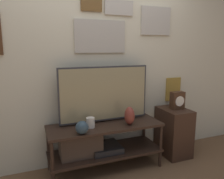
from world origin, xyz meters
name	(u,v)px	position (x,y,z in m)	size (l,w,h in m)	color
wall_back	(97,57)	(0.00, 0.57, 1.35)	(6.40, 0.08, 2.70)	beige
media_console	(96,142)	(-0.12, 0.28, 0.36)	(1.36, 0.48, 0.56)	black
television	(105,94)	(0.03, 0.38, 0.92)	(1.11, 0.05, 0.68)	#333338
vase_urn_stoneware	(130,116)	(0.27, 0.17, 0.67)	(0.12, 0.14, 0.22)	brown
vase_round_glass	(82,127)	(-0.32, 0.10, 0.63)	(0.14, 0.14, 0.14)	#2D4251
candle_jar	(90,123)	(-0.19, 0.25, 0.62)	(0.10, 0.10, 0.12)	silver
side_table	(173,132)	(1.00, 0.29, 0.32)	(0.34, 0.46, 0.65)	#382319
mantel_clock	(177,100)	(1.03, 0.28, 0.77)	(0.18, 0.11, 0.24)	#422819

